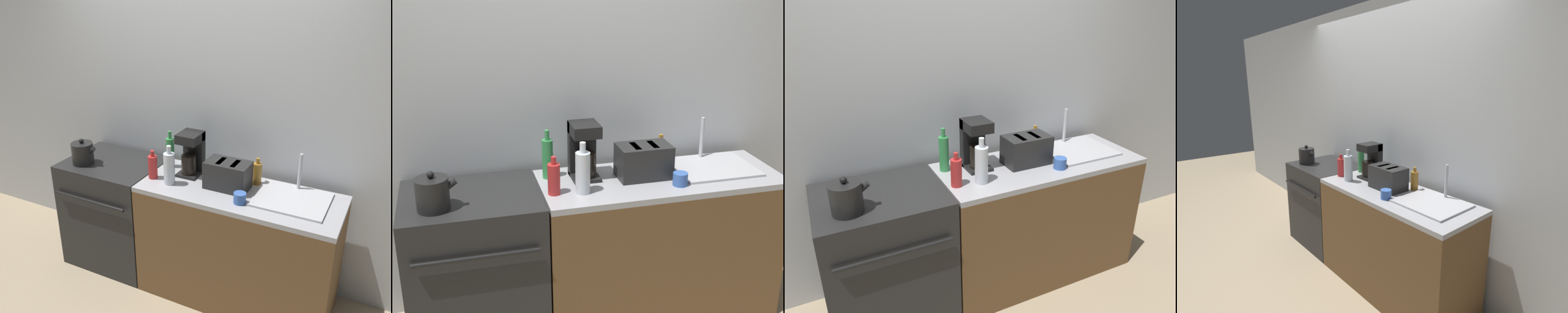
{
  "view_description": "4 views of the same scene",
  "coord_description": "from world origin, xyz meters",
  "views": [
    {
      "loc": [
        1.48,
        -2.29,
        2.38
      ],
      "look_at": [
        0.12,
        0.38,
        1.08
      ],
      "focal_mm": 40.0,
      "sensor_mm": 36.0,
      "label": 1
    },
    {
      "loc": [
        -0.68,
        -2.51,
        2.18
      ],
      "look_at": [
        0.08,
        0.35,
        1.07
      ],
      "focal_mm": 50.0,
      "sensor_mm": 36.0,
      "label": 2
    },
    {
      "loc": [
        -0.92,
        -1.73,
        2.02
      ],
      "look_at": [
        0.07,
        0.33,
        1.03
      ],
      "focal_mm": 35.0,
      "sensor_mm": 36.0,
      "label": 3
    },
    {
      "loc": [
        2.25,
        -1.4,
        1.84
      ],
      "look_at": [
        0.19,
        0.32,
        1.17
      ],
      "focal_mm": 28.0,
      "sensor_mm": 36.0,
      "label": 4
    }
  ],
  "objects": [
    {
      "name": "bottle_clear",
      "position": [
        0.01,
        0.18,
        1.05
      ],
      "size": [
        0.08,
        0.08,
        0.3
      ],
      "color": "silver",
      "rests_on": "counter_block"
    },
    {
      "name": "bottle_green",
      "position": [
        -0.14,
        0.45,
        1.05
      ],
      "size": [
        0.07,
        0.07,
        0.3
      ],
      "color": "#338C47",
      "rests_on": "counter_block"
    },
    {
      "name": "coffee_maker",
      "position": [
        0.07,
        0.41,
        1.1
      ],
      "size": [
        0.16,
        0.19,
        0.34
      ],
      "color": "black",
      "rests_on": "counter_block"
    },
    {
      "name": "cup_blue",
      "position": [
        0.58,
        0.14,
        0.96
      ],
      "size": [
        0.09,
        0.09,
        0.08
      ],
      "color": "#3860B2",
      "rests_on": "counter_block"
    },
    {
      "name": "toaster",
      "position": [
        0.41,
        0.31,
        1.03
      ],
      "size": [
        0.31,
        0.19,
        0.2
      ],
      "color": "black",
      "rests_on": "counter_block"
    },
    {
      "name": "kettle",
      "position": [
        -0.79,
        0.18,
        1.01
      ],
      "size": [
        0.22,
        0.17,
        0.21
      ],
      "color": "black",
      "rests_on": "stove"
    },
    {
      "name": "stove",
      "position": [
        -0.6,
        0.31,
        0.47
      ],
      "size": [
        0.77,
        0.66,
        0.93
      ],
      "color": "black",
      "rests_on": "ground_plane"
    },
    {
      "name": "wall_back",
      "position": [
        0.0,
        0.68,
        1.3
      ],
      "size": [
        8.0,
        0.05,
        2.6
      ],
      "color": "silver",
      "rests_on": "ground_plane"
    },
    {
      "name": "bottle_amber",
      "position": [
        0.58,
        0.46,
        1.01
      ],
      "size": [
        0.06,
        0.06,
        0.2
      ],
      "color": "#9E6B23",
      "rests_on": "counter_block"
    },
    {
      "name": "sink_tray",
      "position": [
        0.88,
        0.34,
        0.94
      ],
      "size": [
        0.49,
        0.42,
        0.28
      ],
      "color": "#B7B7BC",
      "rests_on": "counter_block"
    },
    {
      "name": "bottle_red",
      "position": [
        -0.15,
        0.21,
        1.02
      ],
      "size": [
        0.07,
        0.07,
        0.22
      ],
      "color": "#B72828",
      "rests_on": "counter_block"
    },
    {
      "name": "counter_block",
      "position": [
        0.52,
        0.29,
        0.46
      ],
      "size": [
        1.45,
        0.58,
        0.93
      ],
      "color": "brown",
      "rests_on": "ground_plane"
    }
  ]
}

